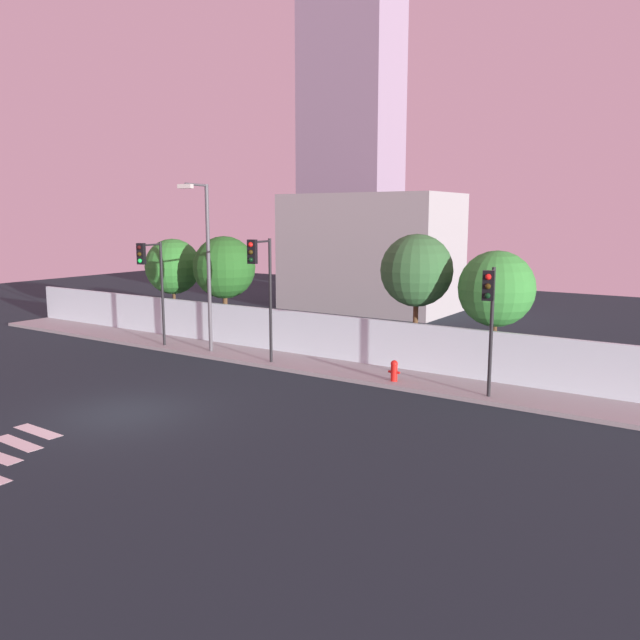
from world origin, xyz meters
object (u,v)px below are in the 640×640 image
object	(u,v)px
roadside_tree_leftmost	(173,267)
roadside_tree_rightmost	(496,289)
street_lamp_curbside	(206,255)
roadside_tree_midleft	(224,268)
fire_hydrant	(394,370)
traffic_light_left	(261,274)
traffic_light_right	(151,271)
traffic_light_center	(490,305)
roadside_tree_midright	(417,271)

from	to	relation	value
roadside_tree_leftmost	roadside_tree_rightmost	bearing A→B (deg)	0.00
street_lamp_curbside	roadside_tree_midleft	distance (m)	3.41
roadside_tree_midleft	roadside_tree_rightmost	xyz separation A→B (m)	(13.15, 0.00, -0.19)
fire_hydrant	roadside_tree_midleft	bearing A→B (deg)	164.82
roadside_tree_midleft	roadside_tree_rightmost	distance (m)	13.15
traffic_light_left	roadside_tree_midleft	world-z (taller)	traffic_light_left
traffic_light_left	fire_hydrant	distance (m)	6.31
traffic_light_left	street_lamp_curbside	world-z (taller)	street_lamp_curbside
traffic_light_left	traffic_light_right	world-z (taller)	traffic_light_left
traffic_light_center	roadside_tree_midright	xyz separation A→B (m)	(-4.18, 3.63, 0.61)
traffic_light_center	roadside_tree_rightmost	size ratio (longest dim) A/B	0.89
street_lamp_curbside	roadside_tree_midright	distance (m)	8.88
traffic_light_left	roadside_tree_midleft	distance (m)	6.28
traffic_light_center	traffic_light_right	world-z (taller)	traffic_light_right
traffic_light_center	roadside_tree_midleft	distance (m)	14.62
traffic_light_left	roadside_tree_rightmost	bearing A→B (deg)	24.22
traffic_light_right	street_lamp_curbside	size ratio (longest dim) A/B	0.66
traffic_light_right	roadside_tree_rightmost	xyz separation A→B (m)	(14.12, 3.63, -0.23)
street_lamp_curbside	roadside_tree_rightmost	xyz separation A→B (m)	(11.55, 2.91, -0.97)
fire_hydrant	roadside_tree_midleft	world-z (taller)	roadside_tree_midleft
fire_hydrant	roadside_tree_leftmost	size ratio (longest dim) A/B	0.16
street_lamp_curbside	fire_hydrant	distance (m)	9.69
roadside_tree_leftmost	roadside_tree_midleft	size ratio (longest dim) A/B	0.96
traffic_light_left	roadside_tree_leftmost	size ratio (longest dim) A/B	1.02
traffic_light_center	fire_hydrant	xyz separation A→B (m)	(-3.62, 0.78, -2.70)
fire_hydrant	roadside_tree_leftmost	bearing A→B (deg)	168.46
fire_hydrant	traffic_light_left	bearing A→B (deg)	-172.13
traffic_light_left	roadside_tree_rightmost	world-z (taller)	traffic_light_left
traffic_light_left	roadside_tree_leftmost	xyz separation A→B (m)	(-8.60, 3.60, -0.32)
traffic_light_right	fire_hydrant	distance (m)	11.92
traffic_light_right	traffic_light_center	bearing A→B (deg)	0.00
traffic_light_left	roadside_tree_leftmost	bearing A→B (deg)	157.27
roadside_tree_leftmost	roadside_tree_midleft	world-z (taller)	roadside_tree_midleft
traffic_light_center	traffic_light_right	distance (m)	15.13
street_lamp_curbside	fire_hydrant	world-z (taller)	street_lamp_curbside
traffic_light_left	street_lamp_curbside	xyz separation A→B (m)	(-3.54, 0.70, 0.57)
roadside_tree_midleft	roadside_tree_midright	xyz separation A→B (m)	(9.98, 0.00, 0.32)
traffic_light_left	traffic_light_center	xyz separation A→B (m)	(9.01, -0.03, -0.50)
traffic_light_right	roadside_tree_midleft	bearing A→B (deg)	74.98
traffic_light_center	traffic_light_right	xyz separation A→B (m)	(-15.13, -0.00, 0.32)
traffic_light_left	traffic_light_center	world-z (taller)	traffic_light_left
street_lamp_curbside	fire_hydrant	xyz separation A→B (m)	(8.93, 0.05, -3.76)
roadside_tree_leftmost	roadside_tree_rightmost	world-z (taller)	roadside_tree_leftmost
fire_hydrant	roadside_tree_midright	bearing A→B (deg)	100.98
fire_hydrant	roadside_tree_rightmost	size ratio (longest dim) A/B	0.16
traffic_light_right	traffic_light_left	bearing A→B (deg)	0.30
traffic_light_left	roadside_tree_rightmost	distance (m)	8.79
roadside_tree_rightmost	roadside_tree_midright	bearing A→B (deg)	180.00
roadside_tree_leftmost	roadside_tree_midright	size ratio (longest dim) A/B	0.92
fire_hydrant	traffic_light_center	bearing A→B (deg)	-12.11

